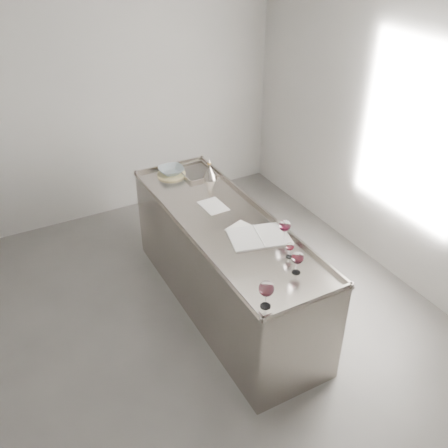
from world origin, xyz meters
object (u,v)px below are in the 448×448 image
ceramic_bowl (171,170)px  wine_glass_middle (297,258)px  wine_glass_left (266,289)px  wine_glass_right (285,226)px  wine_glass_small (290,247)px  notebook (259,236)px  counter (225,264)px  wine_funnel (209,173)px

ceramic_bowl → wine_glass_middle: bearing=-84.5°
wine_glass_left → wine_glass_right: size_ratio=1.10×
wine_glass_middle → wine_glass_small: bearing=70.6°
wine_glass_right → notebook: size_ratio=0.35×
wine_glass_middle → ceramic_bowl: bearing=95.5°
counter → wine_glass_middle: wine_glass_middle is taller
wine_glass_small → notebook: wine_glass_small is taller
wine_glass_small → notebook: bearing=100.1°
notebook → wine_glass_right: bearing=-25.7°
notebook → ceramic_bowl: (-0.19, 1.36, 0.04)m
wine_glass_small → wine_glass_right: bearing=66.1°
notebook → wine_funnel: wine_funnel is taller
wine_glass_left → ceramic_bowl: 2.09m
wine_glass_left → wine_glass_small: (0.46, 0.38, -0.05)m
counter → ceramic_bowl: 1.12m
wine_glass_small → notebook: 0.35m
wine_glass_right → notebook: wine_glass_right is taller
wine_glass_small → notebook: size_ratio=0.24×
wine_glass_small → counter: bearing=104.7°
counter → wine_glass_middle: size_ratio=13.25×
ceramic_bowl → wine_glass_right: bearing=-77.1°
wine_glass_small → ceramic_bowl: wine_glass_small is taller
counter → wine_glass_right: size_ratio=12.85×
notebook → wine_funnel: bearing=98.4°
notebook → wine_funnel: size_ratio=2.53×
wine_glass_left → notebook: size_ratio=0.38×
wine_glass_left → wine_funnel: size_ratio=0.96×
wine_glass_middle → wine_glass_right: 0.42m
wine_glass_small → notebook: (-0.06, 0.34, -0.08)m
notebook → wine_glass_middle: bearing=-76.2°
wine_glass_left → wine_glass_right: 0.81m
wine_glass_middle → wine_glass_right: size_ratio=0.97×
wine_glass_middle → ceramic_bowl: 1.88m
wine_glass_right → wine_funnel: bearing=91.9°
wine_glass_middle → ceramic_bowl: (-0.18, 1.87, -0.08)m
wine_glass_small → ceramic_bowl: 1.71m
wine_glass_middle → ceramic_bowl: size_ratio=0.74×
counter → wine_funnel: (0.23, 0.74, 0.53)m
ceramic_bowl → wine_glass_small: bearing=-81.7°
wine_glass_left → notebook: (0.40, 0.72, -0.14)m
counter → notebook: counter is taller
notebook → counter: bearing=122.9°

